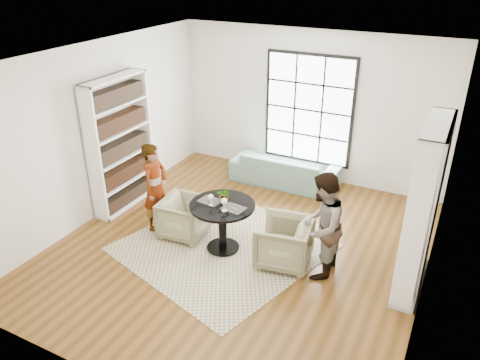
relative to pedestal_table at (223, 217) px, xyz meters
The scene contains 16 objects.
ground 0.65m from the pedestal_table, 39.05° to the left, with size 6.00×6.00×0.00m, color brown.
room_shell 1.02m from the pedestal_table, 72.58° to the left, with size 6.00×6.01×6.00m.
rug 0.58m from the pedestal_table, 120.90° to the left, with size 2.76×2.76×0.01m, color tan.
pedestal_table is the anchor object (origin of this frame).
sofa 2.65m from the pedestal_table, 90.44° to the left, with size 2.15×0.84×0.63m, color slate.
armchair_left 0.80m from the pedestal_table, behind, with size 0.72×0.74×0.67m, color tan.
armchair_right 1.02m from the pedestal_table, ahead, with size 0.77×0.80×0.72m, color #C6B68D.
person_left 1.32m from the pedestal_table, behind, with size 0.56×0.37×1.53m, color gray.
person_right 1.56m from the pedestal_table, ahead, with size 0.78×0.61×1.61m, color gray.
placemat_left 0.32m from the pedestal_table, behind, with size 0.34×0.26×0.01m, color black.
placemat_right 0.31m from the pedestal_table, ahead, with size 0.34×0.26×0.01m, color black.
cutlery_left 0.32m from the pedestal_table, behind, with size 0.14×0.22×0.01m, color silver, non-canonical shape.
cutlery_right 0.32m from the pedestal_table, ahead, with size 0.14×0.22×0.01m, color silver, non-canonical shape.
wine_glass_left 0.40m from the pedestal_table, 144.38° to the right, with size 0.09×0.09×0.19m.
wine_glass_right 0.43m from the pedestal_table, 52.58° to the right, with size 0.10×0.10×0.22m.
flower_centerpiece 0.35m from the pedestal_table, 88.42° to the left, with size 0.21×0.18×0.23m, color gray.
Camera 1 is at (2.84, -5.62, 4.29)m, focal length 35.00 mm.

